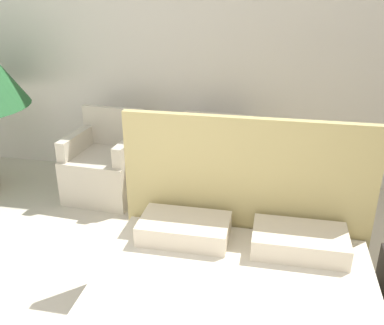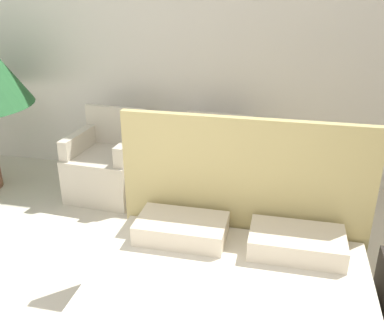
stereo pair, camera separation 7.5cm
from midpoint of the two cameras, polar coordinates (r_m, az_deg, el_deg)
name	(u,v)px [view 2 (the right image)]	position (r m, az deg, el deg)	size (l,w,h in m)	color
wall_back	(188,49)	(4.76, -0.02, 14.87)	(10.00, 0.06, 2.90)	silver
armchair_near_window_left	(107,169)	(4.60, -10.80, -0.82)	(0.74, 0.72, 0.89)	beige
armchair_near_window_right	(211,179)	(4.30, 3.06, -2.18)	(0.76, 0.74, 0.89)	beige
side_table	(157,177)	(4.43, -4.15, -1.98)	(0.35, 0.35, 0.52)	brown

